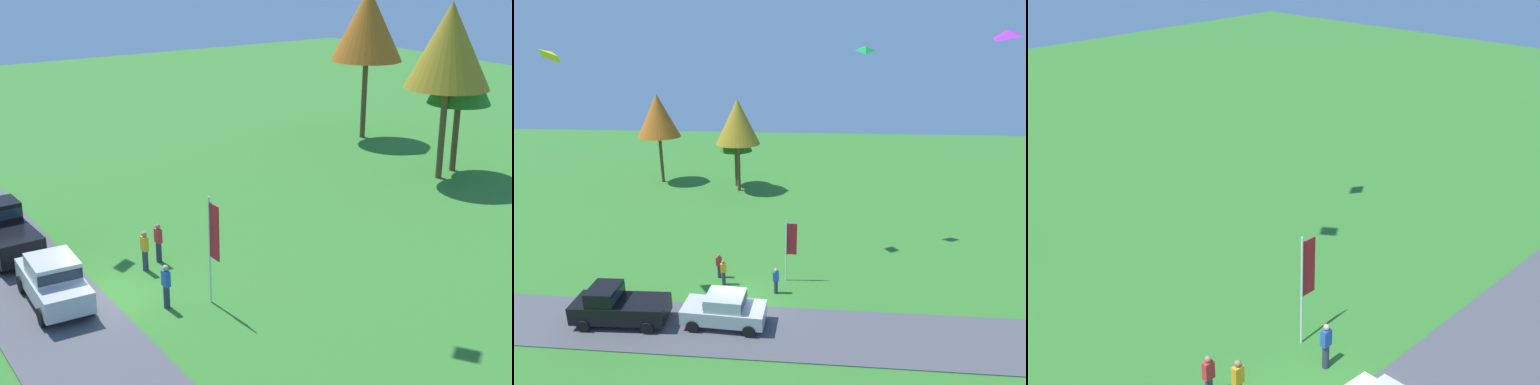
{
  "view_description": "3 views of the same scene",
  "coord_description": "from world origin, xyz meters",
  "views": [
    {
      "loc": [
        23.35,
        -8.58,
        12.59
      ],
      "look_at": [
        2.82,
        4.95,
        4.13
      ],
      "focal_mm": 50.0,
      "sensor_mm": 36.0,
      "label": 1
    },
    {
      "loc": [
        3.38,
        -19.73,
        13.55
      ],
      "look_at": [
        1.14,
        6.25,
        4.99
      ],
      "focal_mm": 28.0,
      "sensor_mm": 36.0,
      "label": 2
    },
    {
      "loc": [
        -13.78,
        -11.0,
        14.74
      ],
      "look_at": [
        2.29,
        3.89,
        5.67
      ],
      "focal_mm": 50.0,
      "sensor_mm": 36.0,
      "label": 3
    }
  ],
  "objects": [
    {
      "name": "person_beside_suv",
      "position": [
        -1.48,
        2.34,
        0.88
      ],
      "size": [
        0.36,
        0.24,
        1.71
      ],
      "color": "#2D334C",
      "rests_on": "ground"
    },
    {
      "name": "flag_banner",
      "position": [
        2.66,
        3.19,
        2.66
      ],
      "size": [
        0.71,
        0.08,
        4.2
      ],
      "color": "silver",
      "rests_on": "ground"
    },
    {
      "name": "person_on_lawn",
      "position": [
        1.9,
        1.61,
        0.88
      ],
      "size": [
        0.36,
        0.24,
        1.71
      ],
      "color": "#2D334C",
      "rests_on": "ground"
    },
    {
      "name": "person_watching_sky",
      "position": [
        -1.95,
        3.17,
        0.88
      ],
      "size": [
        0.36,
        0.24,
        1.71
      ],
      "color": "#2D334C",
      "rests_on": "ground"
    }
  ]
}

